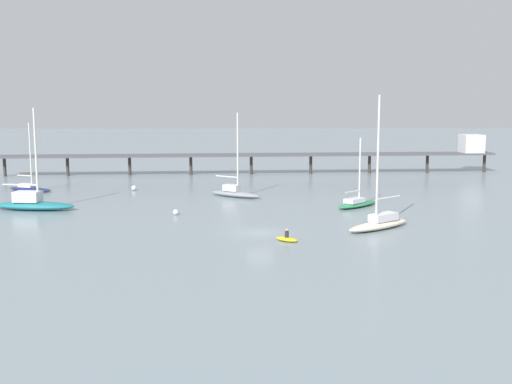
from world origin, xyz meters
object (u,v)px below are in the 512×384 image
(sailboat_navy, at_px, (30,187))
(mooring_buoy_near, at_px, (134,188))
(dinghy_yellow, at_px, (287,239))
(pier, at_px, (309,152))
(sailboat_cream, at_px, (380,221))
(sailboat_teal, at_px, (33,203))
(sailboat_green, at_px, (357,202))
(sailboat_gray, at_px, (235,191))
(mooring_buoy_outer, at_px, (176,212))

(sailboat_navy, distance_m, mooring_buoy_near, 14.08)
(dinghy_yellow, bearing_deg, pier, 81.61)
(sailboat_navy, bearing_deg, sailboat_cream, -31.82)
(sailboat_teal, relative_size, sailboat_green, 1.44)
(sailboat_gray, bearing_deg, dinghy_yellow, -79.32)
(sailboat_green, bearing_deg, sailboat_cream, -90.37)
(dinghy_yellow, bearing_deg, sailboat_navy, 136.36)
(sailboat_cream, bearing_deg, mooring_buoy_near, 136.68)
(dinghy_yellow, xyz_separation_m, mooring_buoy_outer, (-11.17, 13.07, 0.08))
(mooring_buoy_near, bearing_deg, sailboat_navy, -178.60)
(sailboat_green, distance_m, dinghy_yellow, 20.13)
(sailboat_green, distance_m, mooring_buoy_outer, 21.21)
(sailboat_green, relative_size, mooring_buoy_near, 11.76)
(sailboat_teal, relative_size, mooring_buoy_near, 16.88)
(pier, height_order, sailboat_navy, sailboat_navy)
(pier, xyz_separation_m, sailboat_gray, (-12.23, -24.87, -2.82))
(pier, xyz_separation_m, mooring_buoy_outer, (-18.59, -37.27, -3.25))
(pier, bearing_deg, sailboat_navy, -154.62)
(sailboat_teal, relative_size, mooring_buoy_outer, 18.98)
(dinghy_yellow, height_order, mooring_buoy_near, dinghy_yellow)
(sailboat_navy, relative_size, sailboat_teal, 0.81)
(sailboat_green, xyz_separation_m, mooring_buoy_outer, (-20.69, -4.66, -0.21))
(pier, height_order, sailboat_green, sailboat_green)
(sailboat_teal, xyz_separation_m, dinghy_yellow, (27.72, -16.68, -0.58))
(sailboat_navy, xyz_separation_m, sailboat_green, (42.30, -13.53, -0.06))
(sailboat_teal, bearing_deg, sailboat_green, 1.61)
(pier, distance_m, sailboat_teal, 48.73)
(sailboat_gray, bearing_deg, sailboat_navy, 168.30)
(sailboat_gray, distance_m, sailboat_green, 16.28)
(sailboat_navy, distance_m, mooring_buoy_outer, 28.26)
(mooring_buoy_near, bearing_deg, sailboat_cream, -43.32)
(dinghy_yellow, bearing_deg, mooring_buoy_outer, 130.51)
(mooring_buoy_near, distance_m, mooring_buoy_outer, 20.01)
(sailboat_teal, distance_m, sailboat_green, 37.25)
(sailboat_green, height_order, mooring_buoy_near, sailboat_green)
(sailboat_gray, xyz_separation_m, mooring_buoy_near, (-13.91, 6.14, -0.39))
(sailboat_navy, relative_size, sailboat_green, 1.16)
(sailboat_gray, bearing_deg, pier, 63.82)
(sailboat_navy, bearing_deg, sailboat_gray, -11.70)
(sailboat_teal, distance_m, mooring_buoy_outer, 16.95)
(sailboat_cream, relative_size, sailboat_gray, 1.20)
(sailboat_green, xyz_separation_m, mooring_buoy_near, (-28.23, 13.88, -0.17))
(pier, bearing_deg, mooring_buoy_outer, -116.51)
(pier, relative_size, sailboat_gray, 7.60)
(sailboat_teal, relative_size, dinghy_yellow, 4.89)
(pier, distance_m, sailboat_navy, 44.60)
(pier, distance_m, dinghy_yellow, 50.99)
(sailboat_cream, bearing_deg, dinghy_yellow, -151.79)
(sailboat_teal, bearing_deg, sailboat_gray, 20.98)
(sailboat_gray, relative_size, sailboat_teal, 0.93)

